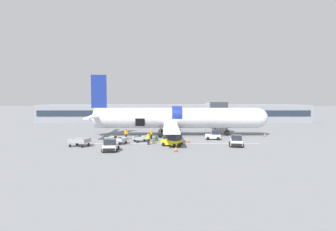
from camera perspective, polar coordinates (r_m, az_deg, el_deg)
name	(u,v)px	position (r m, az deg, el deg)	size (l,w,h in m)	color
ground_plane	(179,139)	(45.01, 2.43, -5.24)	(500.00, 500.00, 0.00)	slate
apron_marking_line	(176,143)	(41.07, 1.82, -6.07)	(25.98, 0.39, 0.01)	silver
terminal_strip	(173,113)	(82.93, 1.17, 0.55)	(81.23, 14.09, 5.25)	gray
jet_bridge_stub	(216,109)	(56.37, 10.31, 1.32)	(3.34, 10.11, 6.35)	#4C4C51
airplane	(175,118)	(49.51, 1.43, -0.62)	(34.76, 29.13, 11.46)	silver
baggage_tug_lead	(213,136)	(45.50, 9.87, -4.32)	(2.75, 2.02, 1.63)	white
baggage_tug_mid	(172,141)	(38.43, 0.97, -5.67)	(3.25, 2.85, 1.65)	yellow
baggage_tug_rear	(110,146)	(35.55, -12.44, -6.44)	(2.27, 3.06, 1.71)	white
baggage_tug_spare	(236,141)	(39.56, 14.66, -5.46)	(2.56, 3.30, 1.73)	silver
baggage_cart_loading	(141,139)	(42.85, -5.87, -5.07)	(3.34, 2.34, 0.97)	silver
baggage_cart_queued	(117,140)	(41.37, -11.05, -5.29)	(4.17, 2.99, 1.16)	#B7BABF
baggage_cart_empty	(80,142)	(40.39, -18.58, -5.56)	(3.76, 2.60, 1.19)	#999BA0
ground_crew_loader_a	(151,134)	(45.47, -3.68, -3.99)	(0.52, 0.59, 1.74)	black
ground_crew_loader_b	(148,138)	(39.81, -4.28, -4.98)	(0.59, 0.58, 1.84)	#1E2338
ground_crew_driver	(126,134)	(45.92, -9.11, -3.92)	(0.61, 0.41, 1.79)	#1E2338
suitcase_on_tarmac_upright	(154,142)	(40.68, -3.02, -5.79)	(0.56, 0.36, 0.64)	olive
suitcase_on_tarmac_spare	(156,139)	(43.38, -2.53, -5.12)	(0.46, 0.34, 0.78)	#14472D
safety_cone_nose	(265,135)	(52.08, 20.33, -3.95)	(0.49, 0.49, 0.62)	black
safety_cone_engine_left	(176,149)	(34.61, 1.75, -7.29)	(0.52, 0.52, 0.73)	black
safety_cone_wingtip	(188,140)	(42.15, 4.38, -5.42)	(0.55, 0.55, 0.66)	black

